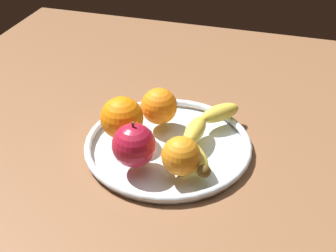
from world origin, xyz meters
TOP-DOWN VIEW (x-y plane):
  - ground_plane at (0.00, 0.00)cm, footprint 110.73×110.73cm
  - fruit_bowl at (0.00, 0.00)cm, footprint 28.42×28.42cm
  - banana at (-1.58, 5.82)cm, footprint 21.94×8.58cm
  - apple at (7.20, -3.33)cm, footprint 6.93×6.93cm
  - orange_front_left at (0.84, -7.81)cm, footprint 7.28×7.28cm
  - orange_center at (-5.15, -3.18)cm, footprint 6.46×6.46cm
  - orange_back_right at (7.13, 4.19)cm, footprint 6.06×6.06cm

SIDE VIEW (x-z plane):
  - ground_plane at x=0.00cm, z-range -4.00..0.00cm
  - fruit_bowl at x=0.00cm, z-range 0.02..1.82cm
  - banana at x=-1.58cm, z-range 1.80..4.84cm
  - orange_back_right at x=7.13cm, z-range 1.80..7.86cm
  - orange_center at x=-5.15cm, z-range 1.80..8.26cm
  - apple at x=7.20cm, z-range 1.40..9.14cm
  - orange_front_left at x=0.84cm, z-range 1.80..9.08cm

